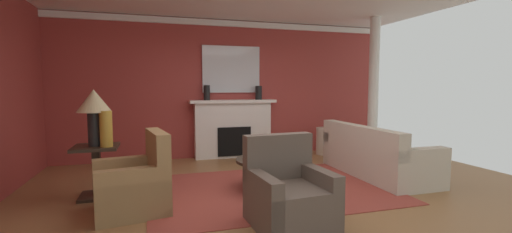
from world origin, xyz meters
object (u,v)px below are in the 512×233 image
Objects in this scene: vase_tall_corner at (324,141)px; vase_mantel_left at (207,93)px; side_table at (97,168)px; armchair_near_window at (135,186)px; vase_mantel_right at (259,93)px; table_lamp at (94,106)px; armchair_facing_fireplace at (289,197)px; sofa at (375,158)px; fireplace at (233,130)px; vase_on_side_table at (106,129)px; mantel_mirror at (231,69)px; coffee_table at (270,166)px.

vase_mantel_left is at bearing 174.36° from vase_tall_corner.
vase_mantel_left is (1.79, 2.00, 0.96)m from side_table.
armchair_near_window is at bearing -54.29° from side_table.
vase_mantel_right reaches higher than vase_tall_corner.
armchair_facing_fireplace is at bearing -37.19° from table_lamp.
sofa is at bearing 34.61° from armchair_facing_fireplace.
side_table is 2.85m from vase_mantel_left.
fireplace is at bearing 174.85° from vase_mantel_right.
vase_on_side_table is (-1.96, 1.48, 0.63)m from armchair_facing_fireplace.
vase_tall_corner is at bearing -8.60° from fireplace.
mantel_mirror is 4.22× the size of vase_mantel_right.
vase_on_side_table is at bearing -133.82° from mantel_mirror.
fireplace is at bearing 41.11° from table_lamp.
sofa is at bearing 0.09° from vase_on_side_table.
vase_mantel_left is at bearing 103.29° from coffee_table.
vase_mantel_left is at bearing 139.65° from sofa.
sofa is at bearing -56.76° from vase_mantel_right.
armchair_facing_fireplace is at bearing -37.19° from side_table.
armchair_near_window reaches higher than side_table.
coffee_table is 2.29m from vase_on_side_table.
armchair_facing_fireplace is at bearing -29.15° from armchair_near_window.
mantel_mirror is at bearing 168.02° from vase_tall_corner.
side_table is at bearing 141.34° from vase_on_side_table.
mantel_mirror is at bearing 17.18° from vase_mantel_left.
fireplace is at bearing 5.15° from vase_mantel_left.
armchair_facing_fireplace is 1.28m from coffee_table.
armchair_facing_fireplace is 3.76m from vase_mantel_left.
sofa reaches higher than side_table.
vase_mantel_left is 1.10m from vase_mantel_right.
fireplace is 2.57× the size of side_table.
vase_mantel_left reaches higher than armchair_facing_fireplace.
armchair_facing_fireplace reaches higher than side_table.
mantel_mirror is 1.75× the size of side_table.
mantel_mirror is 0.75m from vase_mantel_left.
sofa is at bearing -48.17° from fireplace.
vase_mantel_left is (-2.48, 2.11, 1.06)m from sofa.
mantel_mirror is 3.50m from side_table.
armchair_near_window is at bearing -147.21° from vase_tall_corner.
armchair_facing_fireplace is 2.66m from side_table.
armchair_facing_fireplace is at bearing -102.21° from vase_mantel_right.
coffee_table is (0.00, -2.39, -0.24)m from fireplace.
armchair_near_window is at bearing -131.37° from vase_mantel_right.
vase_mantel_right is (2.38, 2.71, 1.05)m from armchair_near_window.
vase_mantel_right is (2.89, 2.00, 0.95)m from side_table.
table_lamp is at bearing -138.89° from fireplace.
vase_mantel_right is (0.78, 3.60, 1.05)m from armchair_facing_fireplace.
mantel_mirror reaches higher than vase_mantel_right.
sofa is 3.55× the size of vase_tall_corner.
vase_mantel_left reaches higher than sofa.
coffee_table is at bearing -5.82° from vase_on_side_table.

